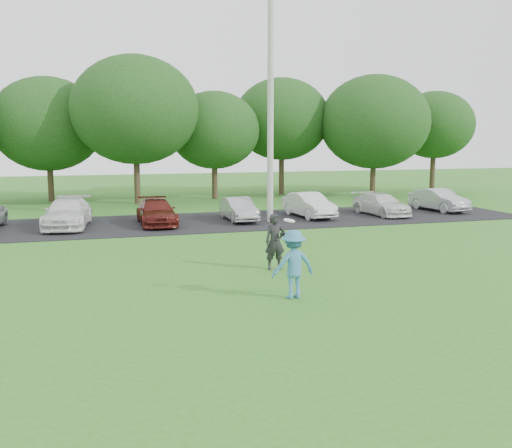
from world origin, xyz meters
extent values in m
plane|color=#316B1E|center=(0.00, 0.00, 0.00)|extent=(100.00, 100.00, 0.00)
cube|color=black|center=(0.00, 13.00, 0.01)|extent=(32.00, 6.50, 0.03)
cylinder|color=#AEAEA9|center=(3.20, 12.03, 5.05)|extent=(0.28, 0.28, 10.11)
imported|color=teal|center=(-0.12, -0.08, 0.84)|extent=(1.13, 0.71, 1.67)
cylinder|color=white|center=(-0.23, -0.09, 1.92)|extent=(0.28, 0.27, 0.10)
imported|color=black|center=(0.42, 2.94, 0.83)|extent=(0.63, 0.44, 1.67)
cube|color=black|center=(0.60, 2.76, 1.08)|extent=(0.15, 0.11, 0.10)
imported|color=silver|center=(-5.70, 12.99, 0.65)|extent=(2.24, 4.48, 1.25)
imported|color=#511611|center=(-1.92, 12.71, 0.59)|extent=(1.58, 3.89, 1.13)
imported|color=#A0A3A7|center=(1.92, 12.84, 0.57)|extent=(1.17, 3.28, 1.08)
imported|color=silver|center=(5.52, 13.05, 0.63)|extent=(1.64, 3.73, 1.19)
imported|color=silver|center=(9.32, 12.78, 0.57)|extent=(1.90, 3.85, 1.08)
imported|color=#AAABB1|center=(13.04, 13.35, 0.62)|extent=(1.75, 3.70, 1.17)
cylinder|color=#38281C|center=(-7.00, 24.40, 1.10)|extent=(0.36, 0.36, 2.20)
ellipsoid|color=#214C19|center=(-7.00, 24.40, 4.71)|extent=(6.68, 6.68, 5.68)
cylinder|color=#38281C|center=(-2.00, 21.60, 1.35)|extent=(0.36, 0.36, 2.70)
ellipsoid|color=#214C19|center=(-2.00, 21.60, 5.48)|extent=(7.42, 7.42, 6.31)
cylinder|color=#38281C|center=(3.00, 23.00, 1.10)|extent=(0.36, 0.36, 2.20)
ellipsoid|color=#214C19|center=(3.00, 23.00, 4.36)|extent=(5.76, 5.76, 4.90)
cylinder|color=#38281C|center=(8.00, 24.40, 1.35)|extent=(0.36, 0.36, 2.70)
ellipsoid|color=#214C19|center=(8.00, 24.40, 5.14)|extent=(6.50, 6.50, 5.53)
cylinder|color=#38281C|center=(13.50, 21.60, 1.10)|extent=(0.36, 0.36, 2.20)
ellipsoid|color=#214C19|center=(13.50, 21.60, 4.92)|extent=(7.24, 7.24, 6.15)
cylinder|color=#38281C|center=(19.00, 23.00, 1.35)|extent=(0.36, 0.36, 2.70)
ellipsoid|color=#214C19|center=(19.00, 23.00, 4.79)|extent=(5.58, 5.58, 4.74)
camera|label=1|loc=(-4.80, -12.75, 3.86)|focal=40.00mm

